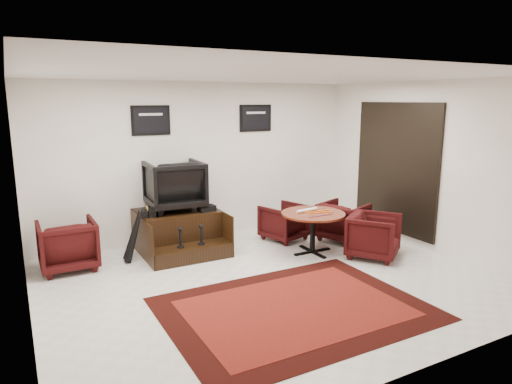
% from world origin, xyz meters
% --- Properties ---
extents(ground, '(6.00, 6.00, 0.00)m').
position_xyz_m(ground, '(0.00, 0.00, 0.00)').
color(ground, silver).
rests_on(ground, ground).
extents(room_shell, '(6.02, 5.02, 2.81)m').
position_xyz_m(room_shell, '(0.41, 0.12, 1.79)').
color(room_shell, white).
rests_on(room_shell, ground).
extents(area_rug, '(3.10, 2.32, 0.01)m').
position_xyz_m(area_rug, '(-0.17, -0.88, 0.01)').
color(area_rug, black).
rests_on(area_rug, ground).
extents(shine_podium, '(1.31, 1.35, 0.67)m').
position_xyz_m(shine_podium, '(-0.67, 1.91, 0.31)').
color(shine_podium, black).
rests_on(shine_podium, ground).
extents(shine_chair, '(0.94, 0.88, 0.92)m').
position_xyz_m(shine_chair, '(-0.67, 2.05, 1.13)').
color(shine_chair, black).
rests_on(shine_chair, shine_podium).
extents(shoes_pair, '(0.28, 0.32, 0.11)m').
position_xyz_m(shoes_pair, '(-1.19, 1.85, 0.73)').
color(shoes_pair, black).
rests_on(shoes_pair, shine_podium).
extents(polish_kit, '(0.29, 0.21, 0.09)m').
position_xyz_m(polish_kit, '(-0.24, 1.70, 0.72)').
color(polish_kit, black).
rests_on(polish_kit, shine_podium).
extents(umbrella_black, '(0.32, 0.12, 0.87)m').
position_xyz_m(umbrella_black, '(-1.45, 1.69, 0.43)').
color(umbrella_black, black).
rests_on(umbrella_black, ground).
extents(umbrella_hooked, '(0.30, 0.11, 0.81)m').
position_xyz_m(umbrella_hooked, '(-1.45, 1.85, 0.40)').
color(umbrella_hooked, black).
rests_on(umbrella_hooked, ground).
extents(armchair_side, '(0.80, 0.75, 0.82)m').
position_xyz_m(armchair_side, '(-2.41, 1.86, 0.41)').
color(armchair_side, black).
rests_on(armchair_side, ground).
extents(meeting_table, '(1.04, 1.04, 0.68)m').
position_xyz_m(meeting_table, '(1.23, 0.74, 0.59)').
color(meeting_table, '#4D180B').
rests_on(meeting_table, ground).
extents(table_chair_back, '(0.85, 0.82, 0.71)m').
position_xyz_m(table_chair_back, '(1.20, 1.59, 0.36)').
color(table_chair_back, black).
rests_on(table_chair_back, ground).
extents(table_chair_window, '(0.91, 0.94, 0.76)m').
position_xyz_m(table_chair_window, '(2.12, 1.05, 0.38)').
color(table_chair_window, black).
rests_on(table_chair_window, ground).
extents(table_chair_corner, '(1.03, 1.01, 0.78)m').
position_xyz_m(table_chair_corner, '(1.97, 0.09, 0.39)').
color(table_chair_corner, black).
rests_on(table_chair_corner, ground).
extents(paper_roll, '(0.42, 0.10, 0.05)m').
position_xyz_m(paper_roll, '(1.19, 0.85, 0.71)').
color(paper_roll, white).
rests_on(paper_roll, meeting_table).
extents(table_clutter, '(0.57, 0.32, 0.01)m').
position_xyz_m(table_clutter, '(1.31, 0.67, 0.69)').
color(table_clutter, orange).
rests_on(table_clutter, meeting_table).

